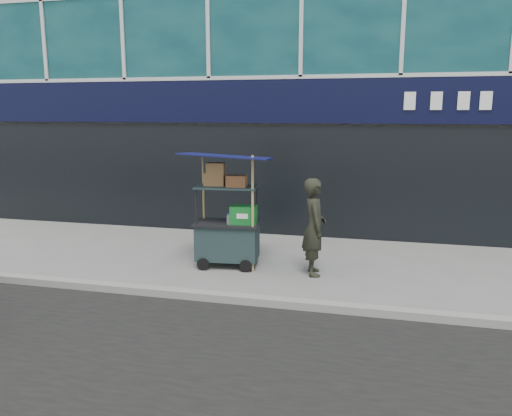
# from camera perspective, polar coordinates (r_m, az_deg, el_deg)

# --- Properties ---
(ground) EXTENTS (80.00, 80.00, 0.00)m
(ground) POSITION_cam_1_polar(r_m,az_deg,el_deg) (7.41, 0.13, -10.39)
(ground) COLOR slate
(ground) RESTS_ON ground
(curb) EXTENTS (80.00, 0.18, 0.12)m
(curb) POSITION_cam_1_polar(r_m,az_deg,el_deg) (7.21, -0.25, -10.51)
(curb) COLOR gray
(curb) RESTS_ON ground
(vendor_cart) EXTENTS (1.60, 1.20, 2.04)m
(vendor_cart) POSITION_cam_1_polar(r_m,az_deg,el_deg) (8.76, -3.19, -2.13)
(vendor_cart) COLOR #192B2B
(vendor_cart) RESTS_ON ground
(vendor_man) EXTENTS (0.52, 0.67, 1.63)m
(vendor_man) POSITION_cam_1_polar(r_m,az_deg,el_deg) (8.33, 6.67, -2.16)
(vendor_man) COLOR black
(vendor_man) RESTS_ON ground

